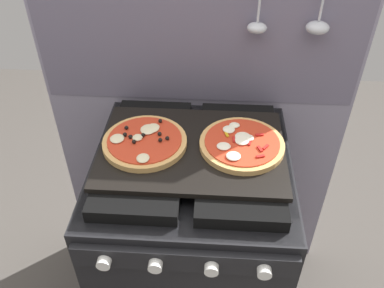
% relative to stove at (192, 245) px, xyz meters
% --- Properties ---
extents(kitchen_backsplash, '(1.10, 0.09, 1.55)m').
position_rel_stove_xyz_m(kitchen_backsplash, '(0.00, 0.34, 0.34)').
color(kitchen_backsplash, gray).
rests_on(kitchen_backsplash, ground_plane).
extents(stove, '(0.60, 0.64, 0.90)m').
position_rel_stove_xyz_m(stove, '(0.00, 0.00, 0.00)').
color(stove, black).
rests_on(stove, ground_plane).
extents(baking_tray, '(0.54, 0.38, 0.02)m').
position_rel_stove_xyz_m(baking_tray, '(0.00, 0.00, 0.46)').
color(baking_tray, black).
rests_on(baking_tray, stove).
extents(pizza_left, '(0.25, 0.25, 0.03)m').
position_rel_stove_xyz_m(pizza_left, '(-0.14, -0.00, 0.48)').
color(pizza_left, tan).
rests_on(pizza_left, baking_tray).
extents(pizza_right, '(0.25, 0.25, 0.03)m').
position_rel_stove_xyz_m(pizza_right, '(0.14, 0.01, 0.48)').
color(pizza_right, tan).
rests_on(pizza_right, baking_tray).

